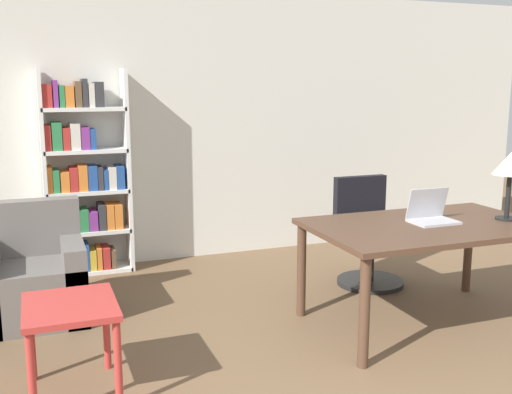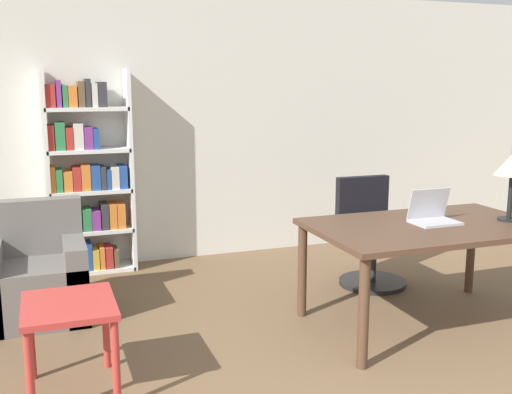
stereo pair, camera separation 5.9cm
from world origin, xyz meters
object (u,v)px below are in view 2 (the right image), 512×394
(desk, at_px, (428,235))
(armchair, at_px, (35,279))
(laptop, at_px, (433,215))
(bookshelf, at_px, (86,182))
(side_table_blue, at_px, (69,318))
(office_chair, at_px, (370,239))

(desk, bearing_deg, armchair, 157.29)
(laptop, distance_m, bookshelf, 3.16)
(side_table_blue, distance_m, armchair, 1.34)
(desk, xyz_separation_m, armchair, (-2.74, 1.15, -0.38))
(armchair, xyz_separation_m, bookshelf, (0.49, 1.04, 0.57))
(desk, xyz_separation_m, bookshelf, (-2.25, 2.18, 0.19))
(desk, relative_size, armchair, 1.93)
(desk, distance_m, bookshelf, 3.14)
(desk, relative_size, office_chair, 1.79)
(desk, bearing_deg, side_table_blue, -176.29)
(armchair, bearing_deg, office_chair, -3.15)
(bookshelf, bearing_deg, armchair, -115.24)
(desk, bearing_deg, laptop, 32.06)
(office_chair, bearing_deg, armchair, 176.85)
(laptop, bearing_deg, bookshelf, 137.11)
(laptop, relative_size, office_chair, 0.35)
(bookshelf, bearing_deg, side_table_blue, -97.05)
(desk, xyz_separation_m, laptop, (0.06, 0.04, 0.14))
(office_chair, distance_m, side_table_blue, 2.89)
(armchair, relative_size, bookshelf, 0.46)
(desk, relative_size, bookshelf, 0.89)
(side_table_blue, bearing_deg, desk, 3.71)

